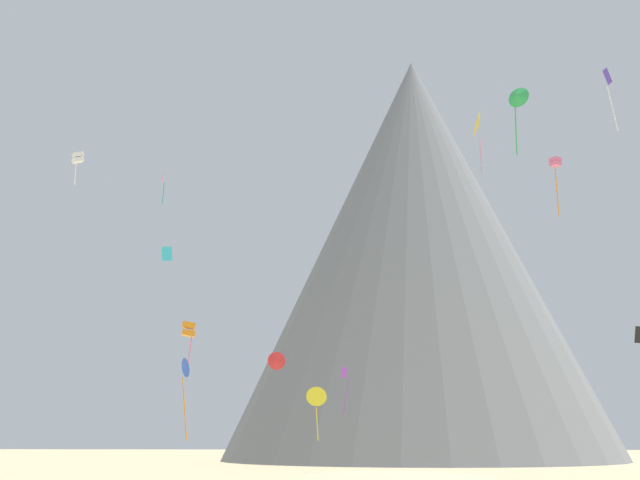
{
  "coord_description": "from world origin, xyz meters",
  "views": [
    {
      "loc": [
        3.04,
        -36.13,
        3.79
      ],
      "look_at": [
        -2.33,
        32.89,
        19.43
      ],
      "focal_mm": 48.59,
      "sensor_mm": 36.0,
      "label": 1
    }
  ],
  "objects_px": {
    "kite_cyan_mid": "(167,254)",
    "kite_blue_low": "(187,370)",
    "kite_white_high": "(78,158)",
    "kite_pink_high": "(163,183)",
    "kite_orange_low": "(189,330)",
    "kite_green_high": "(518,97)",
    "kite_yellow_low": "(316,398)",
    "kite_red_low": "(277,361)",
    "rock_massif": "(416,276)",
    "kite_indigo_high": "(609,88)",
    "kite_rainbow_mid": "(555,164)",
    "kite_violet_low": "(345,382)",
    "kite_gold_high": "(478,125)"
  },
  "relations": [
    {
      "from": "kite_green_high",
      "to": "kite_indigo_high",
      "type": "xyz_separation_m",
      "value": [
        6.62,
        0.6,
        0.73
      ]
    },
    {
      "from": "kite_blue_low",
      "to": "kite_indigo_high",
      "type": "distance_m",
      "value": 35.79
    },
    {
      "from": "kite_red_low",
      "to": "kite_indigo_high",
      "type": "xyz_separation_m",
      "value": [
        28.11,
        -33.07,
        16.55
      ]
    },
    {
      "from": "rock_massif",
      "to": "kite_violet_low",
      "type": "xyz_separation_m",
      "value": [
        -9.41,
        -40.27,
        -18.97
      ]
    },
    {
      "from": "kite_white_high",
      "to": "kite_cyan_mid",
      "type": "bearing_deg",
      "value": -54.97
    },
    {
      "from": "kite_orange_low",
      "to": "kite_white_high",
      "type": "height_order",
      "value": "kite_white_high"
    },
    {
      "from": "kite_orange_low",
      "to": "rock_massif",
      "type": "bearing_deg",
      "value": 152.8
    },
    {
      "from": "kite_orange_low",
      "to": "kite_white_high",
      "type": "xyz_separation_m",
      "value": [
        -11.53,
        7.23,
        15.27
      ]
    },
    {
      "from": "kite_rainbow_mid",
      "to": "kite_white_high",
      "type": "xyz_separation_m",
      "value": [
        -39.51,
        -2.79,
        0.61
      ]
    },
    {
      "from": "kite_blue_low",
      "to": "kite_violet_low",
      "type": "relative_size",
      "value": 1.0
    },
    {
      "from": "kite_orange_low",
      "to": "kite_pink_high",
      "type": "bearing_deg",
      "value": -174.97
    },
    {
      "from": "kite_green_high",
      "to": "kite_pink_high",
      "type": "height_order",
      "value": "kite_pink_high"
    },
    {
      "from": "kite_rainbow_mid",
      "to": "kite_violet_low",
      "type": "distance_m",
      "value": 35.9
    },
    {
      "from": "kite_white_high",
      "to": "kite_pink_high",
      "type": "xyz_separation_m",
      "value": [
        -0.26,
        27.91,
        6.07
      ]
    },
    {
      "from": "kite_orange_low",
      "to": "kite_blue_low",
      "type": "relative_size",
      "value": 0.58
    },
    {
      "from": "rock_massif",
      "to": "kite_rainbow_mid",
      "type": "bearing_deg",
      "value": -81.91
    },
    {
      "from": "kite_green_high",
      "to": "kite_indigo_high",
      "type": "bearing_deg",
      "value": 37.05
    },
    {
      "from": "rock_massif",
      "to": "kite_white_high",
      "type": "height_order",
      "value": "rock_massif"
    },
    {
      "from": "kite_orange_low",
      "to": "kite_blue_low",
      "type": "height_order",
      "value": "kite_orange_low"
    },
    {
      "from": "kite_rainbow_mid",
      "to": "kite_blue_low",
      "type": "height_order",
      "value": "kite_rainbow_mid"
    },
    {
      "from": "kite_violet_low",
      "to": "kite_pink_high",
      "type": "relative_size",
      "value": 1.47
    },
    {
      "from": "rock_massif",
      "to": "kite_indigo_high",
      "type": "bearing_deg",
      "value": -81.4
    },
    {
      "from": "kite_blue_low",
      "to": "kite_indigo_high",
      "type": "height_order",
      "value": "kite_indigo_high"
    },
    {
      "from": "kite_gold_high",
      "to": "kite_blue_low",
      "type": "relative_size",
      "value": 1.01
    },
    {
      "from": "kite_cyan_mid",
      "to": "kite_white_high",
      "type": "distance_m",
      "value": 14.8
    },
    {
      "from": "kite_blue_low",
      "to": "kite_yellow_low",
      "type": "relative_size",
      "value": 1.1
    },
    {
      "from": "rock_massif",
      "to": "kite_blue_low",
      "type": "relative_size",
      "value": 12.66
    },
    {
      "from": "kite_orange_low",
      "to": "kite_blue_low",
      "type": "bearing_deg",
      "value": -0.99
    },
    {
      "from": "kite_orange_low",
      "to": "kite_indigo_high",
      "type": "bearing_deg",
      "value": 76.57
    },
    {
      "from": "kite_red_low",
      "to": "kite_indigo_high",
      "type": "distance_m",
      "value": 46.45
    },
    {
      "from": "kite_violet_low",
      "to": "kite_gold_high",
      "type": "bearing_deg",
      "value": 139.23
    },
    {
      "from": "kite_blue_low",
      "to": "kite_orange_low",
      "type": "bearing_deg",
      "value": -22.9
    },
    {
      "from": "kite_green_high",
      "to": "kite_yellow_low",
      "type": "bearing_deg",
      "value": 158.73
    },
    {
      "from": "kite_pink_high",
      "to": "kite_yellow_low",
      "type": "bearing_deg",
      "value": -89.95
    },
    {
      "from": "kite_yellow_low",
      "to": "kite_white_high",
      "type": "relative_size",
      "value": 1.71
    },
    {
      "from": "kite_yellow_low",
      "to": "kite_indigo_high",
      "type": "bearing_deg",
      "value": 128.08
    },
    {
      "from": "kite_cyan_mid",
      "to": "kite_indigo_high",
      "type": "distance_m",
      "value": 42.95
    },
    {
      "from": "kite_indigo_high",
      "to": "kite_blue_low",
      "type": "bearing_deg",
      "value": 128.33
    },
    {
      "from": "kite_green_high",
      "to": "kite_blue_low",
      "type": "bearing_deg",
      "value": -141.28
    },
    {
      "from": "kite_cyan_mid",
      "to": "kite_red_low",
      "type": "height_order",
      "value": "kite_cyan_mid"
    },
    {
      "from": "kite_green_high",
      "to": "kite_red_low",
      "type": "bearing_deg",
      "value": 154.45
    },
    {
      "from": "kite_gold_high",
      "to": "kite_indigo_high",
      "type": "height_order",
      "value": "kite_gold_high"
    },
    {
      "from": "kite_blue_low",
      "to": "kite_yellow_low",
      "type": "bearing_deg",
      "value": -50.4
    },
    {
      "from": "kite_orange_low",
      "to": "kite_blue_low",
      "type": "xyz_separation_m",
      "value": [
        0.73,
        -3.27,
        -3.06
      ]
    },
    {
      "from": "kite_pink_high",
      "to": "kite_orange_low",
      "type": "bearing_deg",
      "value": -125.03
    },
    {
      "from": "kite_red_low",
      "to": "rock_massif",
      "type": "bearing_deg",
      "value": 52.57
    },
    {
      "from": "kite_red_low",
      "to": "kite_blue_low",
      "type": "relative_size",
      "value": 0.36
    },
    {
      "from": "kite_cyan_mid",
      "to": "kite_blue_low",
      "type": "height_order",
      "value": "kite_cyan_mid"
    },
    {
      "from": "kite_blue_low",
      "to": "kite_rainbow_mid",
      "type": "bearing_deg",
      "value": -99.41
    },
    {
      "from": "kite_orange_low",
      "to": "kite_pink_high",
      "type": "height_order",
      "value": "kite_pink_high"
    }
  ]
}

